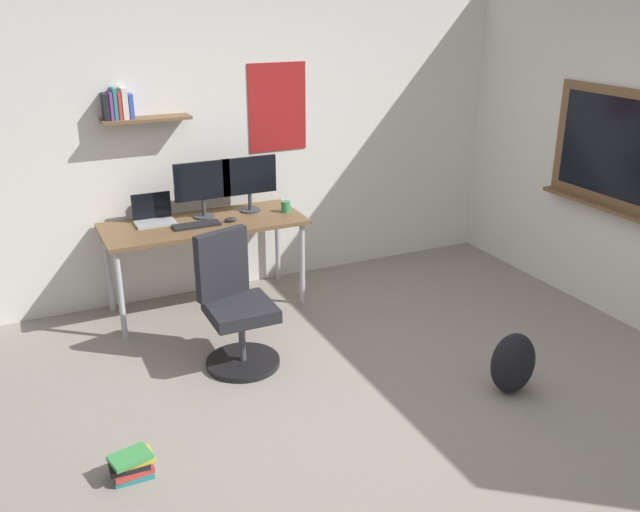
# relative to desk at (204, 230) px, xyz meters

# --- Properties ---
(ground_plane) EXTENTS (5.20, 5.20, 0.00)m
(ground_plane) POSITION_rel_desk_xyz_m (0.51, -2.04, -0.68)
(ground_plane) COLOR gray
(ground_plane) RESTS_ON ground
(wall_back) EXTENTS (5.00, 0.30, 2.60)m
(wall_back) POSITION_rel_desk_xyz_m (0.51, 0.41, 0.62)
(wall_back) COLOR silver
(wall_back) RESTS_ON ground
(desk) EXTENTS (1.60, 0.67, 0.75)m
(desk) POSITION_rel_desk_xyz_m (0.00, 0.00, 0.00)
(desk) COLOR brown
(desk) RESTS_ON ground
(office_chair) EXTENTS (0.52, 0.54, 0.95)m
(office_chair) POSITION_rel_desk_xyz_m (-0.08, -0.97, -0.27)
(office_chair) COLOR black
(office_chair) RESTS_ON ground
(laptop) EXTENTS (0.31, 0.21, 0.23)m
(laptop) POSITION_rel_desk_xyz_m (-0.36, 0.16, 0.12)
(laptop) COLOR #ADAFB5
(laptop) RESTS_ON desk
(monitor_primary) EXTENTS (0.46, 0.17, 0.46)m
(monitor_primary) POSITION_rel_desk_xyz_m (0.04, 0.11, 0.34)
(monitor_primary) COLOR #38383D
(monitor_primary) RESTS_ON desk
(monitor_secondary) EXTENTS (0.46, 0.17, 0.46)m
(monitor_secondary) POSITION_rel_desk_xyz_m (0.44, 0.11, 0.34)
(monitor_secondary) COLOR #38383D
(monitor_secondary) RESTS_ON desk
(keyboard) EXTENTS (0.37, 0.13, 0.02)m
(keyboard) POSITION_rel_desk_xyz_m (-0.08, -0.08, 0.08)
(keyboard) COLOR black
(keyboard) RESTS_ON desk
(computer_mouse) EXTENTS (0.10, 0.06, 0.03)m
(computer_mouse) POSITION_rel_desk_xyz_m (0.20, -0.08, 0.09)
(computer_mouse) COLOR #262628
(computer_mouse) RESTS_ON desk
(coffee_mug) EXTENTS (0.08, 0.08, 0.09)m
(coffee_mug) POSITION_rel_desk_xyz_m (0.70, -0.03, 0.11)
(coffee_mug) COLOR #338C4C
(coffee_mug) RESTS_ON desk
(backpack) EXTENTS (0.32, 0.22, 0.42)m
(backpack) POSITION_rel_desk_xyz_m (1.42, -2.11, -0.47)
(backpack) COLOR black
(backpack) RESTS_ON ground
(book_stack_on_floor) EXTENTS (0.24, 0.19, 0.14)m
(book_stack_on_floor) POSITION_rel_desk_xyz_m (-1.00, -1.91, -0.61)
(book_stack_on_floor) COLOR teal
(book_stack_on_floor) RESTS_ON ground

